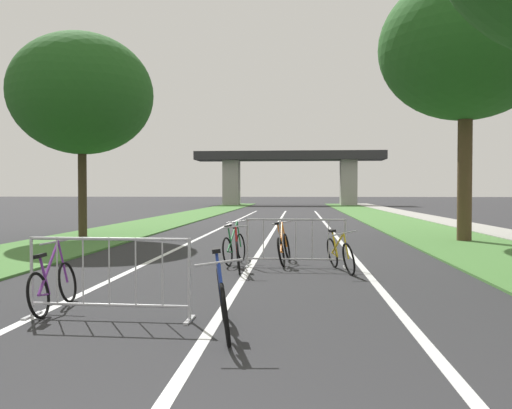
{
  "coord_description": "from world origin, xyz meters",
  "views": [
    {
      "loc": [
        1.03,
        -1.72,
        1.64
      ],
      "look_at": [
        -0.86,
        21.95,
        1.04
      ],
      "focal_mm": 37.17,
      "sensor_mm": 36.0,
      "label": 1
    }
  ],
  "objects_px": {
    "crowd_barrier_nearest": "(109,279)",
    "bicycle_purple_5": "(53,285)",
    "tree_left_pine_far": "(82,94)",
    "bicycle_blue_1": "(223,300)",
    "crowd_barrier_second": "(296,244)",
    "bicycle_orange_3": "(284,248)",
    "bicycle_yellow_2": "(340,254)",
    "bicycle_green_4": "(234,247)",
    "bicycle_red_0": "(237,252)",
    "tree_right_maple_mid": "(466,47)"
  },
  "relations": [
    {
      "from": "crowd_barrier_nearest",
      "to": "crowd_barrier_second",
      "type": "xyz_separation_m",
      "value": [
        2.36,
        4.79,
        0.0
      ]
    },
    {
      "from": "bicycle_red_0",
      "to": "bicycle_yellow_2",
      "type": "distance_m",
      "value": 2.09
    },
    {
      "from": "crowd_barrier_second",
      "to": "bicycle_red_0",
      "type": "distance_m",
      "value": 1.32
    },
    {
      "from": "bicycle_orange_3",
      "to": "bicycle_blue_1",
      "type": "bearing_deg",
      "value": -89.95
    },
    {
      "from": "crowd_barrier_nearest",
      "to": "bicycle_yellow_2",
      "type": "relative_size",
      "value": 1.27
    },
    {
      "from": "bicycle_yellow_2",
      "to": "bicycle_purple_5",
      "type": "distance_m",
      "value": 5.71
    },
    {
      "from": "tree_right_maple_mid",
      "to": "bicycle_red_0",
      "type": "distance_m",
      "value": 11.09
    },
    {
      "from": "bicycle_purple_5",
      "to": "crowd_barrier_second",
      "type": "bearing_deg",
      "value": 49.61
    },
    {
      "from": "bicycle_green_4",
      "to": "crowd_barrier_nearest",
      "type": "bearing_deg",
      "value": -90.24
    },
    {
      "from": "tree_left_pine_far",
      "to": "bicycle_orange_3",
      "type": "relative_size",
      "value": 4.1
    },
    {
      "from": "tree_left_pine_far",
      "to": "bicycle_green_4",
      "type": "height_order",
      "value": "tree_left_pine_far"
    },
    {
      "from": "tree_left_pine_far",
      "to": "bicycle_green_4",
      "type": "distance_m",
      "value": 9.78
    },
    {
      "from": "tree_left_pine_far",
      "to": "bicycle_orange_3",
      "type": "height_order",
      "value": "tree_left_pine_far"
    },
    {
      "from": "tree_right_maple_mid",
      "to": "crowd_barrier_nearest",
      "type": "relative_size",
      "value": 3.98
    },
    {
      "from": "bicycle_red_0",
      "to": "crowd_barrier_second",
      "type": "bearing_deg",
      "value": -163.52
    },
    {
      "from": "crowd_barrier_nearest",
      "to": "bicycle_purple_5",
      "type": "distance_m",
      "value": 1.05
    },
    {
      "from": "bicycle_purple_5",
      "to": "crowd_barrier_nearest",
      "type": "bearing_deg",
      "value": -27.05
    },
    {
      "from": "crowd_barrier_second",
      "to": "bicycle_green_4",
      "type": "bearing_deg",
      "value": 158.19
    },
    {
      "from": "bicycle_red_0",
      "to": "bicycle_orange_3",
      "type": "bearing_deg",
      "value": -137.57
    },
    {
      "from": "crowd_barrier_nearest",
      "to": "tree_left_pine_far",
      "type": "bearing_deg",
      "value": 114.2
    },
    {
      "from": "bicycle_blue_1",
      "to": "bicycle_green_4",
      "type": "bearing_deg",
      "value": -94.88
    },
    {
      "from": "bicycle_green_4",
      "to": "bicycle_blue_1",
      "type": "bearing_deg",
      "value": -74.41
    },
    {
      "from": "tree_left_pine_far",
      "to": "bicycle_yellow_2",
      "type": "distance_m",
      "value": 11.96
    },
    {
      "from": "bicycle_yellow_2",
      "to": "crowd_barrier_second",
      "type": "bearing_deg",
      "value": -42.53
    },
    {
      "from": "tree_left_pine_far",
      "to": "bicycle_purple_5",
      "type": "height_order",
      "value": "tree_left_pine_far"
    },
    {
      "from": "crowd_barrier_nearest",
      "to": "bicycle_orange_3",
      "type": "height_order",
      "value": "crowd_barrier_nearest"
    },
    {
      "from": "bicycle_red_0",
      "to": "bicycle_green_4",
      "type": "bearing_deg",
      "value": -87.39
    },
    {
      "from": "bicycle_blue_1",
      "to": "bicycle_yellow_2",
      "type": "bearing_deg",
      "value": -120.1
    },
    {
      "from": "tree_right_maple_mid",
      "to": "bicycle_orange_3",
      "type": "relative_size",
      "value": 4.95
    },
    {
      "from": "bicycle_red_0",
      "to": "bicycle_blue_1",
      "type": "distance_m",
      "value": 4.8
    },
    {
      "from": "bicycle_blue_1",
      "to": "bicycle_yellow_2",
      "type": "height_order",
      "value": "bicycle_blue_1"
    },
    {
      "from": "tree_left_pine_far",
      "to": "crowd_barrier_nearest",
      "type": "relative_size",
      "value": 3.29
    },
    {
      "from": "crowd_barrier_second",
      "to": "bicycle_orange_3",
      "type": "height_order",
      "value": "crowd_barrier_second"
    },
    {
      "from": "bicycle_yellow_2",
      "to": "bicycle_green_4",
      "type": "distance_m",
      "value": 2.53
    },
    {
      "from": "bicycle_blue_1",
      "to": "bicycle_purple_5",
      "type": "bearing_deg",
      "value": -31.55
    },
    {
      "from": "tree_right_maple_mid",
      "to": "crowd_barrier_second",
      "type": "relative_size",
      "value": 3.98
    },
    {
      "from": "crowd_barrier_second",
      "to": "bicycle_green_4",
      "type": "relative_size",
      "value": 1.29
    },
    {
      "from": "tree_left_pine_far",
      "to": "bicycle_blue_1",
      "type": "bearing_deg",
      "value": -60.84
    },
    {
      "from": "bicycle_yellow_2",
      "to": "bicycle_green_4",
      "type": "relative_size",
      "value": 1.02
    },
    {
      "from": "bicycle_yellow_2",
      "to": "bicycle_orange_3",
      "type": "relative_size",
      "value": 0.98
    },
    {
      "from": "tree_left_pine_far",
      "to": "tree_right_maple_mid",
      "type": "xyz_separation_m",
      "value": [
        12.89,
        -0.47,
        1.23
      ]
    },
    {
      "from": "tree_left_pine_far",
      "to": "crowd_barrier_second",
      "type": "relative_size",
      "value": 3.29
    },
    {
      "from": "bicycle_green_4",
      "to": "bicycle_purple_5",
      "type": "distance_m",
      "value": 5.29
    },
    {
      "from": "bicycle_red_0",
      "to": "bicycle_purple_5",
      "type": "distance_m",
      "value": 4.37
    },
    {
      "from": "bicycle_purple_5",
      "to": "tree_left_pine_far",
      "type": "bearing_deg",
      "value": 107.57
    },
    {
      "from": "tree_left_pine_far",
      "to": "bicycle_red_0",
      "type": "xyz_separation_m",
      "value": [
        6.3,
        -7.18,
        -4.64
      ]
    },
    {
      "from": "bicycle_purple_5",
      "to": "bicycle_red_0",
      "type": "bearing_deg",
      "value": 57.88
    },
    {
      "from": "crowd_barrier_second",
      "to": "bicycle_red_0",
      "type": "bearing_deg",
      "value": -155.69
    },
    {
      "from": "bicycle_blue_1",
      "to": "bicycle_green_4",
      "type": "distance_m",
      "value": 5.91
    },
    {
      "from": "crowd_barrier_second",
      "to": "bicycle_green_4",
      "type": "xyz_separation_m",
      "value": [
        -1.4,
        0.56,
        -0.15
      ]
    }
  ]
}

